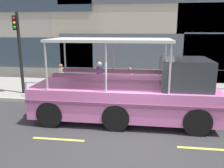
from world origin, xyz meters
name	(u,v)px	position (x,y,z in m)	size (l,w,h in m)	color
ground_plane	(131,135)	(0.00, 0.00, 0.00)	(120.00, 120.00, 0.00)	#333335
sidewalk	(136,91)	(0.00, 5.60, 0.09)	(32.00, 4.80, 0.18)	#99968E
curb_edge	(135,105)	(0.00, 3.11, 0.09)	(32.00, 0.18, 0.18)	#B2ADA3
lane_centreline	(130,144)	(0.00, -0.64, 0.00)	(25.80, 0.12, 0.01)	#DBD64C
curb_guardrail	(129,90)	(-0.31, 3.45, 0.73)	(10.72, 0.09, 0.80)	#9EA0A8
traffic_light_pole	(19,45)	(-6.13, 4.04, 2.77)	(0.24, 0.46, 4.28)	black
duck_tour_boat	(136,94)	(0.13, 1.43, 1.08)	(8.87, 2.48, 3.26)	pink
pedestrian_near_bow	(199,77)	(3.26, 4.91, 1.18)	(0.33, 0.40, 1.66)	#1E2338
pedestrian_mid_left	(130,79)	(-0.31, 4.30, 1.09)	(0.27, 0.40, 1.52)	#1E2338
pedestrian_mid_right	(100,74)	(-1.96, 4.60, 1.23)	(0.30, 0.47, 1.73)	#47423D
pedestrian_near_stern	(61,75)	(-4.21, 4.87, 1.10)	(0.21, 0.44, 1.53)	#1E2338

